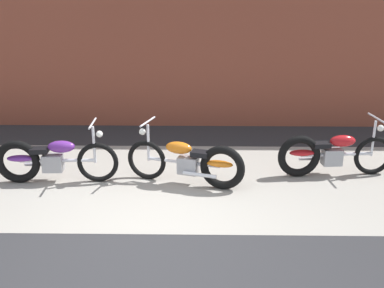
{
  "coord_description": "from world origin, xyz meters",
  "views": [
    {
      "loc": [
        0.62,
        -5.2,
        3.05
      ],
      "look_at": [
        0.51,
        1.47,
        0.75
      ],
      "focal_mm": 42.32,
      "sensor_mm": 36.0,
      "label": 1
    }
  ],
  "objects": [
    {
      "name": "sidewalk_slab",
      "position": [
        0.0,
        1.75,
        0.0
      ],
      "size": [
        36.0,
        3.5,
        0.01
      ],
      "primitive_type": "cube",
      "color": "#9E998E",
      "rests_on": "ground"
    },
    {
      "name": "motorcycle_orange",
      "position": [
        0.52,
        1.59,
        0.4
      ],
      "size": [
        1.95,
        0.82,
        1.03
      ],
      "rotation": [
        0.0,
        0.0,
        2.84
      ],
      "color": "black",
      "rests_on": "ground"
    },
    {
      "name": "motorcycle_red",
      "position": [
        2.8,
        2.03,
        0.4
      ],
      "size": [
        2.01,
        0.58,
        1.03
      ],
      "rotation": [
        0.0,
        0.0,
        0.09
      ],
      "color": "black",
      "rests_on": "ground"
    },
    {
      "name": "ground_plane",
      "position": [
        0.0,
        0.0,
        0.0
      ],
      "size": [
        80.0,
        80.0,
        0.0
      ],
      "primitive_type": "plane",
      "color": "#2D2D30"
    },
    {
      "name": "motorcycle_purple",
      "position": [
        -1.85,
        1.67,
        0.4
      ],
      "size": [
        2.01,
        0.58,
        1.03
      ],
      "rotation": [
        0.0,
        0.0,
        0.04
      ],
      "color": "black",
      "rests_on": "ground"
    },
    {
      "name": "brick_building_wall",
      "position": [
        0.0,
        5.2,
        2.6
      ],
      "size": [
        36.0,
        0.5,
        5.2
      ],
      "primitive_type": "cube",
      "color": "brown",
      "rests_on": "ground"
    }
  ]
}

